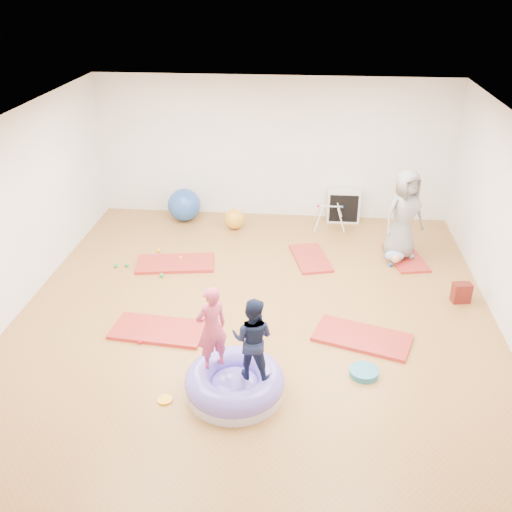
{
  "coord_description": "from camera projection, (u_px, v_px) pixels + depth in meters",
  "views": [
    {
      "loc": [
        0.68,
        -6.93,
        4.6
      ],
      "look_at": [
        0.0,
        0.3,
        0.9
      ],
      "focal_mm": 40.0,
      "sensor_mm": 36.0,
      "label": 1
    }
  ],
  "objects": [
    {
      "name": "infant_play_gym",
      "position": [
        330.0,
        213.0,
        11.08
      ],
      "size": [
        0.61,
        0.58,
        0.47
      ],
      "rotation": [
        0.0,
        0.0,
        -0.01
      ],
      "color": "silver",
      "rests_on": "ground"
    },
    {
      "name": "ball_pit_balls",
      "position": [
        200.0,
        290.0,
        8.99
      ],
      "size": [
        4.76,
        3.52,
        0.07
      ],
      "color": "green",
      "rests_on": "ground"
    },
    {
      "name": "gym_mat_mid_left",
      "position": [
        175.0,
        263.0,
        9.82
      ],
      "size": [
        1.41,
        0.86,
        0.05
      ],
      "primitive_type": "cube",
      "rotation": [
        0.0,
        0.0,
        0.16
      ],
      "color": "#B12237",
      "rests_on": "ground"
    },
    {
      "name": "backpack",
      "position": [
        461.0,
        293.0,
        8.68
      ],
      "size": [
        0.3,
        0.22,
        0.32
      ],
      "primitive_type": "cube",
      "rotation": [
        0.0,
        0.0,
        0.18
      ],
      "color": "#981306",
      "rests_on": "ground"
    },
    {
      "name": "child_pink",
      "position": [
        211.0,
        324.0,
        6.61
      ],
      "size": [
        0.47,
        0.44,
        1.08
      ],
      "primitive_type": "imported",
      "rotation": [
        0.0,
        0.0,
        3.77
      ],
      "color": "#C94261",
      "rests_on": "inflatable_cushion"
    },
    {
      "name": "yellow_toy",
      "position": [
        165.0,
        400.0,
        6.75
      ],
      "size": [
        0.18,
        0.18,
        0.03
      ],
      "primitive_type": "cylinder",
      "color": "#FFAE00",
      "rests_on": "ground"
    },
    {
      "name": "child_navy",
      "position": [
        253.0,
        335.0,
        6.47
      ],
      "size": [
        0.56,
        0.47,
        1.03
      ],
      "primitive_type": "imported",
      "rotation": [
        0.0,
        0.0,
        2.97
      ],
      "color": "#131C3A",
      "rests_on": "inflatable_cushion"
    },
    {
      "name": "cube_shelf",
      "position": [
        343.0,
        206.0,
        11.39
      ],
      "size": [
        0.65,
        0.32,
        0.65
      ],
      "color": "silver",
      "rests_on": "ground"
    },
    {
      "name": "gym_mat_center_back",
      "position": [
        311.0,
        258.0,
        10.01
      ],
      "size": [
        0.8,
        1.19,
        0.05
      ],
      "primitive_type": "cube",
      "rotation": [
        0.0,
        0.0,
        1.83
      ],
      "color": "#B12237",
      "rests_on": "ground"
    },
    {
      "name": "gym_mat_front_left",
      "position": [
        159.0,
        330.0,
        8.02
      ],
      "size": [
        1.35,
        0.77,
        0.05
      ],
      "primitive_type": "cube",
      "rotation": [
        0.0,
        0.0,
        -0.1
      ],
      "color": "#B12237",
      "rests_on": "ground"
    },
    {
      "name": "room",
      "position": [
        254.0,
        233.0,
        7.65
      ],
      "size": [
        7.01,
        8.01,
        2.81
      ],
      "color": "#9F593D",
      "rests_on": "ground"
    },
    {
      "name": "balance_disc",
      "position": [
        364.0,
        372.0,
        7.16
      ],
      "size": [
        0.37,
        0.37,
        0.08
      ],
      "primitive_type": "cylinder",
      "color": "teal",
      "rests_on": "ground"
    },
    {
      "name": "exercise_ball_orange",
      "position": [
        235.0,
        219.0,
        11.11
      ],
      "size": [
        0.4,
        0.4,
        0.4
      ],
      "primitive_type": "sphere",
      "color": "gold",
      "rests_on": "ground"
    },
    {
      "name": "infant",
      "position": [
        395.0,
        256.0,
        9.8
      ],
      "size": [
        0.33,
        0.34,
        0.19
      ],
      "color": "#90AAD4",
      "rests_on": "gym_mat_rear_right"
    },
    {
      "name": "adult_caregiver",
      "position": [
        404.0,
        215.0,
        9.69
      ],
      "size": [
        0.91,
        0.8,
        1.56
      ],
      "primitive_type": "imported",
      "rotation": [
        0.0,
        0.0,
        0.5
      ],
      "color": "gray",
      "rests_on": "gym_mat_rear_right"
    },
    {
      "name": "gym_mat_rear_right",
      "position": [
        406.0,
        258.0,
        10.01
      ],
      "size": [
        0.74,
        1.15,
        0.04
      ],
      "primitive_type": "cube",
      "rotation": [
        0.0,
        0.0,
        1.77
      ],
      "color": "#B12237",
      "rests_on": "ground"
    },
    {
      "name": "exercise_ball_blue",
      "position": [
        184.0,
        205.0,
        11.42
      ],
      "size": [
        0.66,
        0.66,
        0.66
      ],
      "primitive_type": "sphere",
      "color": "#234EA1",
      "rests_on": "ground"
    },
    {
      "name": "inflatable_cushion",
      "position": [
        235.0,
        383.0,
        6.81
      ],
      "size": [
        1.2,
        1.2,
        0.38
      ],
      "rotation": [
        0.0,
        0.0,
        0.0
      ],
      "color": "silver",
      "rests_on": "ground"
    },
    {
      "name": "gym_mat_right",
      "position": [
        362.0,
        338.0,
        7.86
      ],
      "size": [
        1.43,
        1.02,
        0.05
      ],
      "primitive_type": "cube",
      "rotation": [
        0.0,
        0.0,
        -0.31
      ],
      "color": "#B12237",
      "rests_on": "ground"
    }
  ]
}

